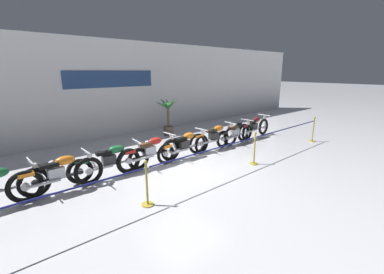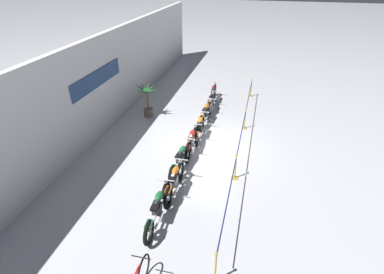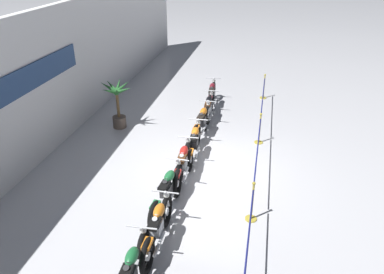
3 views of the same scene
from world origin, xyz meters
name	(u,v)px [view 2 (image 2 of 3)]	position (x,y,z in m)	size (l,w,h in m)	color
ground_plane	(210,145)	(0.00, 0.00, 0.00)	(120.00, 120.00, 0.00)	silver
back_wall	(94,89)	(0.00, 5.12, 2.10)	(28.00, 0.29, 4.20)	white
motorcycle_green_0	(158,208)	(-4.64, 0.71, 0.47)	(2.41, 0.62, 0.94)	black
motorcycle_orange_1	(174,181)	(-3.30, 0.59, 0.48)	(2.16, 0.62, 0.96)	black
motorcycle_green_2	(181,159)	(-1.93, 0.74, 0.45)	(2.34, 0.62, 0.92)	black
motorcycle_red_3	(191,142)	(-0.69, 0.64, 0.47)	(2.29, 0.62, 0.95)	black
motorcycle_orange_4	(200,128)	(0.62, 0.58, 0.46)	(2.29, 0.62, 0.91)	black
motorcycle_orange_5	(206,113)	(2.09, 0.61, 0.48)	(2.42, 0.62, 0.95)	black
motorcycle_black_6	(210,104)	(3.29, 0.60, 0.45)	(2.25, 0.62, 0.91)	black
motorcycle_maroon_7	(213,94)	(4.65, 0.68, 0.48)	(2.37, 0.62, 0.95)	black
potted_palm_left_of_row	(147,100)	(2.10, 3.59, 0.89)	(1.05, 1.19, 1.74)	brown
stanchion_far_left	(237,155)	(-1.60, -1.31, 0.75)	(12.31, 0.28, 1.05)	gold
stanchion_mid_left	(235,170)	(-2.03, -1.31, 0.36)	(0.28, 0.28, 1.05)	gold
stanchion_mid_right	(245,122)	(1.90, -1.31, 0.36)	(0.28, 0.28, 1.05)	gold
stanchion_far_right	(251,91)	(6.00, -1.31, 0.36)	(0.28, 0.28, 1.05)	gold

